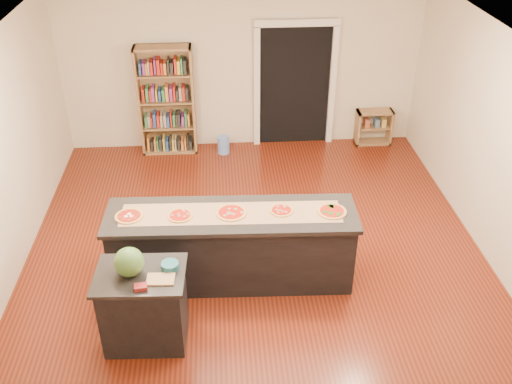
{
  "coord_description": "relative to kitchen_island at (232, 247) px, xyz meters",
  "views": [
    {
      "loc": [
        -0.43,
        -5.69,
        4.69
      ],
      "look_at": [
        0.0,
        0.2,
        1.0
      ],
      "focal_mm": 40.0,
      "sensor_mm": 36.0,
      "label": 1
    }
  ],
  "objects": [
    {
      "name": "pizza_a",
      "position": [
        -1.18,
        0.02,
        0.5
      ],
      "size": [
        0.32,
        0.32,
        0.02
      ],
      "color": "tan",
      "rests_on": "kitchen_island"
    },
    {
      "name": "bookshelf",
      "position": [
        -0.96,
        3.49,
        0.44
      ],
      "size": [
        0.93,
        0.33,
        1.86
      ],
      "primitive_type": "cube",
      "color": "#99744A",
      "rests_on": "ground"
    },
    {
      "name": "room",
      "position": [
        0.32,
        0.21,
        0.91
      ],
      "size": [
        6.0,
        7.0,
        2.8
      ],
      "color": "beige",
      "rests_on": "ground"
    },
    {
      "name": "doorway",
      "position": [
        1.22,
        3.67,
        0.71
      ],
      "size": [
        1.4,
        0.09,
        2.21
      ],
      "color": "black",
      "rests_on": "room"
    },
    {
      "name": "waste_bin",
      "position": [
        -0.03,
        3.34,
        -0.34
      ],
      "size": [
        0.21,
        0.21,
        0.3
      ],
      "primitive_type": "cylinder",
      "color": "#6995EA",
      "rests_on": "ground"
    },
    {
      "name": "kraft_paper",
      "position": [
        0.0,
        0.01,
        0.48
      ],
      "size": [
        2.57,
        0.56,
        0.0
      ],
      "primitive_type": "cube",
      "rotation": [
        0.0,
        0.0,
        -0.04
      ],
      "color": "#916E4A",
      "rests_on": "kitchen_island"
    },
    {
      "name": "watermelon",
      "position": [
        -1.06,
        -0.93,
        0.58
      ],
      "size": [
        0.3,
        0.3,
        0.3
      ],
      "primitive_type": "sphere",
      "color": "#144214",
      "rests_on": "side_counter"
    },
    {
      "name": "cutting_board",
      "position": [
        -0.75,
        -1.05,
        0.44
      ],
      "size": [
        0.29,
        0.2,
        0.02
      ],
      "primitive_type": "cube",
      "rotation": [
        0.0,
        0.0,
        -0.05
      ],
      "color": "tan",
      "rests_on": "side_counter"
    },
    {
      "name": "kitchen_island",
      "position": [
        0.0,
        0.0,
        0.0
      ],
      "size": [
        2.94,
        0.8,
        0.97
      ],
      "rotation": [
        0.0,
        0.0,
        -0.04
      ],
      "color": "black",
      "rests_on": "ground"
    },
    {
      "name": "pizza_c",
      "position": [
        0.0,
        0.0,
        0.5
      ],
      "size": [
        0.34,
        0.34,
        0.02
      ],
      "color": "tan",
      "rests_on": "kitchen_island"
    },
    {
      "name": "low_shelf",
      "position": [
        2.64,
        3.52,
        -0.18
      ],
      "size": [
        0.63,
        0.27,
        0.63
      ],
      "primitive_type": "cube",
      "color": "#99744A",
      "rests_on": "ground"
    },
    {
      "name": "side_counter",
      "position": [
        -0.97,
        -0.94,
        -0.03
      ],
      "size": [
        0.92,
        0.68,
        0.91
      ],
      "rotation": [
        0.0,
        0.0,
        -0.05
      ],
      "color": "black",
      "rests_on": "ground"
    },
    {
      "name": "package_teal",
      "position": [
        -0.66,
        -0.87,
        0.46
      ],
      "size": [
        0.18,
        0.18,
        0.07
      ],
      "primitive_type": "cylinder",
      "color": "#195966",
      "rests_on": "side_counter"
    },
    {
      "name": "pizza_b",
      "position": [
        -0.59,
        -0.01,
        0.5
      ],
      "size": [
        0.28,
        0.28,
        0.02
      ],
      "color": "tan",
      "rests_on": "kitchen_island"
    },
    {
      "name": "pizza_d",
      "position": [
        0.59,
        0.01,
        0.5
      ],
      "size": [
        0.27,
        0.27,
        0.02
      ],
      "color": "tan",
      "rests_on": "kitchen_island"
    },
    {
      "name": "pizza_e",
      "position": [
        1.17,
        -0.05,
        0.5
      ],
      "size": [
        0.32,
        0.32,
        0.02
      ],
      "color": "tan",
      "rests_on": "kitchen_island"
    },
    {
      "name": "package_red",
      "position": [
        -0.93,
        -1.17,
        0.45
      ],
      "size": [
        0.14,
        0.11,
        0.05
      ],
      "primitive_type": "cube",
      "rotation": [
        0.0,
        0.0,
        0.13
      ],
      "color": "maroon",
      "rests_on": "side_counter"
    }
  ]
}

